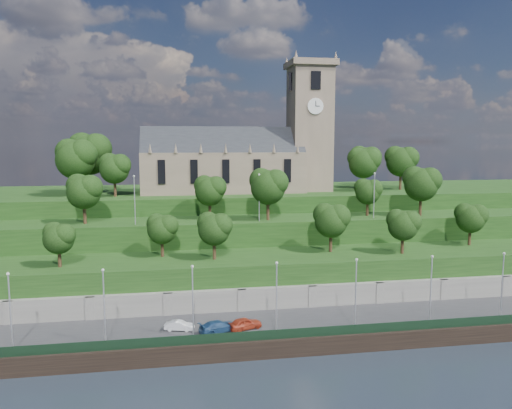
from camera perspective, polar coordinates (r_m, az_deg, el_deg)
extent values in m
plane|color=black|center=(61.45, 4.74, -16.92)|extent=(320.00, 320.00, 0.00)
cube|color=#2D2D30|center=(66.44, 3.43, -14.06)|extent=(160.00, 12.00, 2.00)
cube|color=black|center=(60.97, 4.76, -15.99)|extent=(160.00, 0.50, 2.20)
cube|color=black|center=(60.98, 4.62, -14.46)|extent=(160.00, 0.10, 1.20)
cube|color=slate|center=(71.45, 2.34, -11.23)|extent=(160.00, 2.00, 5.00)
cube|color=slate|center=(72.37, -26.41, -11.76)|extent=(1.20, 0.60, 5.00)
cube|color=slate|center=(70.14, -18.40, -11.96)|extent=(1.20, 0.60, 5.00)
cube|color=slate|center=(69.29, -10.02, -11.93)|extent=(1.20, 0.60, 5.00)
cube|color=slate|center=(69.88, -1.62, -11.66)|extent=(1.20, 0.60, 5.00)
cube|color=slate|center=(71.87, 6.45, -11.16)|extent=(1.20, 0.60, 5.00)
cube|color=slate|center=(75.14, 13.93, -10.51)|extent=(1.20, 0.60, 5.00)
cube|color=slate|center=(79.55, 20.65, -9.77)|extent=(1.20, 0.60, 5.00)
cube|color=slate|center=(84.91, 26.56, -9.00)|extent=(1.20, 0.60, 5.00)
cube|color=#1A3B13|center=(76.62, 1.41, -8.77)|extent=(160.00, 12.00, 8.00)
cube|color=#1A3B13|center=(86.61, 0.02, -5.53)|extent=(160.00, 10.00, 12.00)
cube|color=#1A3B13|center=(106.71, -1.86, -2.29)|extent=(160.00, 32.00, 15.00)
cube|color=#6F5E4E|center=(100.99, -3.84, 3.73)|extent=(32.00, 12.00, 8.00)
cube|color=#202327|center=(100.83, -3.86, 6.00)|extent=(32.00, 10.18, 10.18)
cone|color=#6F5E4E|center=(94.39, -12.03, 6.32)|extent=(0.70, 0.70, 1.80)
cone|color=#6F5E4E|center=(94.31, -9.18, 6.39)|extent=(0.70, 0.70, 1.80)
cone|color=#6F5E4E|center=(94.47, -6.33, 6.44)|extent=(0.70, 0.70, 1.80)
cone|color=#6F5E4E|center=(94.85, -3.49, 6.47)|extent=(0.70, 0.70, 1.80)
cone|color=#6F5E4E|center=(95.46, -0.69, 6.49)|extent=(0.70, 0.70, 1.80)
cone|color=#6F5E4E|center=(96.29, 2.07, 6.49)|extent=(0.70, 0.70, 1.80)
cone|color=#6F5E4E|center=(97.34, 4.78, 6.48)|extent=(0.70, 0.70, 1.80)
cube|color=black|center=(94.41, -10.74, 3.68)|extent=(1.40, 0.25, 4.50)
cube|color=black|center=(94.48, -7.10, 3.76)|extent=(1.40, 0.25, 4.50)
cube|color=black|center=(94.93, -3.47, 3.81)|extent=(1.40, 0.25, 4.50)
cube|color=black|center=(95.75, 0.11, 3.86)|extent=(1.40, 0.25, 4.50)
cube|color=black|center=(96.94, 3.62, 3.88)|extent=(1.40, 0.25, 4.50)
cube|color=#6F5E4E|center=(104.19, 6.13, 8.49)|extent=(8.00, 8.00, 25.00)
cube|color=#6F5E4E|center=(105.31, 6.23, 15.63)|extent=(9.20, 9.20, 1.20)
cone|color=#6F5E4E|center=(100.67, 4.60, 16.74)|extent=(0.80, 0.80, 1.60)
cone|color=#6F5E4E|center=(108.34, 3.52, 16.06)|extent=(0.80, 0.80, 1.60)
cone|color=#6F5E4E|center=(102.87, 9.11, 16.46)|extent=(0.80, 0.80, 1.60)
cone|color=#6F5E4E|center=(110.40, 7.73, 15.85)|extent=(0.80, 0.80, 1.60)
cube|color=black|center=(100.94, 6.85, 13.93)|extent=(2.00, 0.25, 3.50)
cube|color=black|center=(108.75, 5.60, 13.46)|extent=(2.00, 0.25, 3.50)
cube|color=black|center=(103.82, 3.97, 13.77)|extent=(0.25, 2.00, 3.50)
cube|color=black|center=(106.01, 8.39, 13.58)|extent=(0.25, 2.00, 3.50)
cylinder|color=white|center=(100.44, 6.81, 11.10)|extent=(3.20, 0.30, 3.20)
cylinder|color=white|center=(105.57, 8.36, 10.88)|extent=(0.30, 3.20, 3.20)
cube|color=black|center=(100.30, 6.85, 11.39)|extent=(0.12, 0.05, 1.10)
cube|color=black|center=(100.38, 7.07, 11.10)|extent=(0.80, 0.05, 0.12)
cylinder|color=#332013|center=(73.68, -21.54, -5.65)|extent=(0.48, 0.48, 2.67)
sphere|color=black|center=(73.17, -21.63, -3.68)|extent=(4.16, 4.16, 4.16)
sphere|color=black|center=(72.49, -21.08, -3.25)|extent=(3.12, 3.12, 3.12)
sphere|color=black|center=(73.68, -22.13, -2.97)|extent=(2.91, 2.91, 2.91)
cylinder|color=#332013|center=(75.96, -10.66, -4.85)|extent=(0.48, 0.48, 2.79)
sphere|color=black|center=(75.45, -10.71, -2.85)|extent=(4.33, 4.33, 4.33)
sphere|color=black|center=(74.90, -10.06, -2.40)|extent=(3.25, 3.25, 3.25)
sphere|color=black|center=(75.86, -11.29, -2.14)|extent=(3.03, 3.03, 3.03)
cylinder|color=#332013|center=(73.22, -4.78, -5.11)|extent=(0.49, 0.49, 3.00)
sphere|color=black|center=(72.66, -4.81, -2.87)|extent=(4.67, 4.67, 4.67)
sphere|color=black|center=(72.16, -4.04, -2.37)|extent=(3.50, 3.50, 3.50)
sphere|color=black|center=(73.01, -5.49, -2.09)|extent=(3.27, 3.27, 3.27)
cylinder|color=#332013|center=(78.72, 8.53, -4.19)|extent=(0.51, 0.51, 3.28)
sphere|color=black|center=(78.16, 8.58, -1.91)|extent=(5.11, 5.11, 5.11)
sphere|color=black|center=(77.88, 9.42, -1.39)|extent=(3.83, 3.83, 3.83)
sphere|color=black|center=(78.33, 7.82, -1.12)|extent=(3.58, 3.58, 3.58)
cylinder|color=#332013|center=(79.92, 16.38, -4.36)|extent=(0.49, 0.49, 2.95)
sphere|color=black|center=(79.41, 16.46, -2.34)|extent=(4.60, 4.60, 4.60)
sphere|color=black|center=(79.30, 17.22, -1.87)|extent=(3.45, 3.45, 3.45)
sphere|color=black|center=(79.43, 15.78, -1.64)|extent=(3.22, 3.22, 3.22)
cylinder|color=#332013|center=(90.09, 23.23, -3.35)|extent=(0.49, 0.49, 3.01)
sphere|color=black|center=(89.64, 23.32, -1.52)|extent=(4.68, 4.68, 4.68)
sphere|color=black|center=(89.66, 24.01, -1.10)|extent=(3.51, 3.51, 3.51)
sphere|color=black|center=(89.56, 22.71, -0.89)|extent=(3.28, 3.28, 3.28)
cylinder|color=#332013|center=(84.24, -18.99, -0.94)|extent=(0.51, 0.51, 3.46)
sphere|color=black|center=(83.85, -19.08, 1.32)|extent=(5.38, 5.38, 5.38)
sphere|color=black|center=(83.08, -18.44, 1.86)|extent=(4.04, 4.04, 4.04)
sphere|color=black|center=(84.58, -19.67, 2.08)|extent=(3.77, 3.77, 3.77)
cylinder|color=#332013|center=(85.31, -5.29, -0.56)|extent=(0.50, 0.50, 3.21)
sphere|color=black|center=(84.95, -5.32, 1.51)|extent=(4.99, 4.99, 4.99)
sphere|color=black|center=(84.46, -4.62, 1.99)|extent=(3.74, 3.74, 3.74)
sphere|color=black|center=(85.42, -5.94, 2.20)|extent=(3.49, 3.49, 3.49)
cylinder|color=#332013|center=(83.57, 1.37, -0.51)|extent=(0.53, 0.53, 3.76)
sphere|color=black|center=(83.16, 1.38, 1.97)|extent=(5.84, 5.84, 5.84)
sphere|color=black|center=(82.74, 2.25, 2.55)|extent=(4.38, 4.38, 4.38)
sphere|color=black|center=(83.59, 0.60, 2.80)|extent=(4.09, 4.09, 4.09)
cylinder|color=#332013|center=(90.78, 12.61, -0.35)|extent=(0.49, 0.49, 2.85)
sphere|color=black|center=(90.47, 12.66, 1.37)|extent=(4.43, 4.43, 4.43)
sphere|color=black|center=(90.34, 13.29, 1.77)|extent=(3.32, 3.32, 3.32)
sphere|color=black|center=(90.61, 12.09, 1.96)|extent=(3.10, 3.10, 3.10)
cylinder|color=#332013|center=(92.75, 18.27, -0.10)|extent=(0.53, 0.53, 3.78)
sphere|color=black|center=(92.38, 18.36, 2.16)|extent=(5.89, 5.89, 5.89)
sphere|color=black|center=(92.35, 19.20, 2.67)|extent=(4.42, 4.42, 4.42)
sphere|color=black|center=(92.46, 17.61, 2.92)|extent=(4.12, 4.12, 4.12)
cylinder|color=#332013|center=(98.19, -19.82, 2.22)|extent=(0.56, 0.56, 4.59)
sphere|color=black|center=(97.94, -19.93, 4.81)|extent=(7.15, 7.15, 7.15)
sphere|color=black|center=(96.96, -19.20, 5.46)|extent=(5.36, 5.36, 5.36)
sphere|color=black|center=(99.01, -20.59, 5.63)|extent=(5.00, 5.00, 5.00)
cylinder|color=#332013|center=(103.82, -18.45, 2.67)|extent=(0.59, 0.59, 5.12)
sphere|color=black|center=(103.58, -18.55, 5.41)|extent=(7.97, 7.97, 7.97)
sphere|color=black|center=(102.53, -17.77, 6.09)|extent=(5.98, 5.98, 5.98)
sphere|color=black|center=(104.76, -19.26, 6.26)|extent=(5.58, 5.58, 5.58)
cylinder|color=#332013|center=(95.24, -15.81, 1.89)|extent=(0.51, 0.51, 3.46)
sphere|color=black|center=(95.01, -15.88, 3.90)|extent=(5.38, 5.38, 5.38)
sphere|color=black|center=(94.32, -15.28, 4.39)|extent=(4.03, 4.03, 4.03)
sphere|color=black|center=(95.73, -16.42, 4.55)|extent=(3.77, 3.77, 3.77)
cylinder|color=#332013|center=(104.00, 12.14, 2.53)|extent=(0.53, 0.53, 3.83)
sphere|color=black|center=(103.78, 12.19, 4.57)|extent=(5.95, 5.95, 5.95)
sphere|color=black|center=(103.64, 12.94, 5.04)|extent=(4.46, 4.46, 4.46)
sphere|color=black|center=(104.04, 11.53, 5.25)|extent=(4.17, 4.17, 4.17)
cylinder|color=#332013|center=(112.67, 12.27, 2.91)|extent=(0.54, 0.54, 3.95)
sphere|color=black|center=(112.46, 12.32, 4.85)|extent=(6.14, 6.14, 6.14)
sphere|color=black|center=(112.33, 13.03, 5.30)|extent=(4.61, 4.61, 4.61)
sphere|color=black|center=(112.74, 11.68, 5.49)|extent=(4.30, 4.30, 4.30)
cylinder|color=#332013|center=(109.47, 16.18, 2.67)|extent=(0.54, 0.54, 3.97)
sphere|color=black|center=(109.25, 16.25, 4.68)|extent=(6.17, 6.17, 6.17)
sphere|color=black|center=(109.21, 16.99, 5.13)|extent=(4.63, 4.63, 4.63)
sphere|color=black|center=(109.45, 15.59, 5.35)|extent=(4.32, 4.32, 4.32)
cylinder|color=#B2B2B7|center=(62.45, -26.26, -11.06)|extent=(0.16, 0.16, 8.61)
sphere|color=silver|center=(61.27, -26.49, -7.12)|extent=(0.36, 0.36, 0.36)
cylinder|color=#B2B2B7|center=(60.35, -16.95, -11.25)|extent=(0.16, 0.16, 8.61)
sphere|color=silver|center=(59.12, -17.11, -7.18)|extent=(0.36, 0.36, 0.36)
cylinder|color=#B2B2B7|center=(59.86, -7.23, -11.14)|extent=(0.16, 0.16, 8.61)
sphere|color=silver|center=(58.62, -7.30, -7.03)|extent=(0.36, 0.36, 0.36)
cylinder|color=#B2B2B7|center=(61.03, 2.36, -10.72)|extent=(0.16, 0.16, 8.61)
sphere|color=silver|center=(59.82, 2.38, -6.69)|extent=(0.36, 0.36, 0.36)
cylinder|color=#B2B2B7|center=(63.77, 11.32, -10.07)|extent=(0.16, 0.16, 8.61)
sphere|color=silver|center=(62.61, 11.42, -6.20)|extent=(0.36, 0.36, 0.36)
cylinder|color=#B2B2B7|center=(67.89, 19.34, -9.27)|extent=(0.16, 0.16, 8.61)
sphere|color=silver|center=(66.80, 19.50, -5.63)|extent=(0.36, 0.36, 0.36)
cylinder|color=#B2B2B7|center=(73.15, 26.29, -8.44)|extent=(0.16, 0.16, 8.61)
sphere|color=silver|center=(72.14, 26.49, -5.04)|extent=(0.36, 0.36, 0.36)
cylinder|color=#B2B2B7|center=(81.05, -13.70, 0.41)|extent=(0.16, 0.16, 7.58)
sphere|color=silver|center=(80.70, -13.78, 3.17)|extent=(0.36, 0.36, 0.36)
cylinder|color=#B2B2B7|center=(82.06, 0.37, 0.70)|extent=(0.16, 0.16, 7.58)
sphere|color=silver|center=(81.71, 0.37, 3.42)|extent=(0.36, 0.36, 0.36)
cylinder|color=#B2B2B7|center=(87.73, 13.35, 0.92)|extent=(0.16, 0.16, 7.58)
sphere|color=silver|center=(87.40, 13.42, 3.47)|extent=(0.36, 0.36, 0.36)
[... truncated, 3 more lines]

